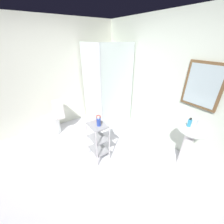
# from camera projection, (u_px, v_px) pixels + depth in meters

# --- Properties ---
(ground_plane) EXTENTS (4.20, 4.20, 0.02)m
(ground_plane) POSITION_uv_depth(u_px,v_px,m) (86.00, 171.00, 2.46)
(ground_plane) COLOR silver
(wall_back) EXTENTS (4.20, 0.14, 2.50)m
(wall_back) POSITION_uv_depth(u_px,v_px,m) (165.00, 84.00, 2.80)
(wall_back) COLOR silver
(wall_back) RESTS_ON ground_plane
(wall_left) EXTENTS (0.10, 4.20, 2.50)m
(wall_left) POSITION_uv_depth(u_px,v_px,m) (46.00, 78.00, 3.22)
(wall_left) COLOR silver
(wall_left) RESTS_ON ground_plane
(shower_stall) EXTENTS (0.92, 0.92, 2.00)m
(shower_stall) POSITION_uv_depth(u_px,v_px,m) (106.00, 106.00, 3.72)
(shower_stall) COLOR white
(shower_stall) RESTS_ON ground_plane
(pedestal_sink) EXTENTS (0.46, 0.37, 0.81)m
(pedestal_sink) POSITION_uv_depth(u_px,v_px,m) (189.00, 139.00, 2.32)
(pedestal_sink) COLOR white
(pedestal_sink) RESTS_ON ground_plane
(sink_faucet) EXTENTS (0.03, 0.03, 0.10)m
(sink_faucet) POSITION_uv_depth(u_px,v_px,m) (197.00, 122.00, 2.25)
(sink_faucet) COLOR silver
(sink_faucet) RESTS_ON pedestal_sink
(toilet) EXTENTS (0.37, 0.49, 0.76)m
(toilet) POSITION_uv_depth(u_px,v_px,m) (54.00, 121.00, 3.33)
(toilet) COLOR white
(toilet) RESTS_ON ground_plane
(storage_cart) EXTENTS (0.38, 0.28, 0.74)m
(storage_cart) POSITION_uv_depth(u_px,v_px,m) (98.00, 139.00, 2.55)
(storage_cart) COLOR silver
(storage_cart) RESTS_ON ground_plane
(hand_soap_bottle) EXTENTS (0.06, 0.06, 0.15)m
(hand_soap_bottle) POSITION_uv_depth(u_px,v_px,m) (190.00, 123.00, 2.22)
(hand_soap_bottle) COLOR #389ED1
(hand_soap_bottle) RESTS_ON pedestal_sink
(shampoo_bottle_blue) EXTENTS (0.07, 0.07, 0.17)m
(shampoo_bottle_blue) POSITION_uv_depth(u_px,v_px,m) (99.00, 122.00, 2.35)
(shampoo_bottle_blue) COLOR #304CB8
(shampoo_bottle_blue) RESTS_ON storage_cart
(rinse_cup) EXTENTS (0.08, 0.08, 0.11)m
(rinse_cup) POSITION_uv_depth(u_px,v_px,m) (98.00, 119.00, 2.49)
(rinse_cup) COLOR #B24742
(rinse_cup) RESTS_ON storage_cart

